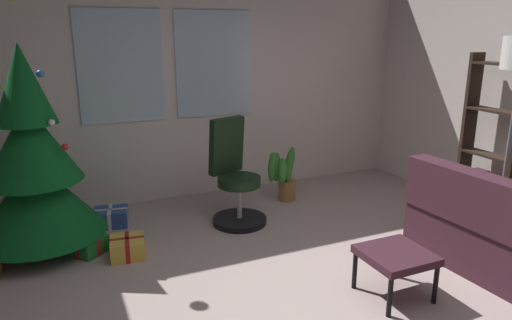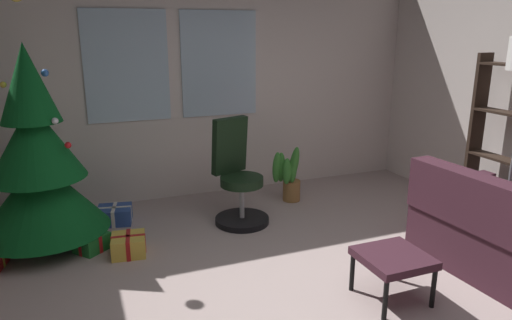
# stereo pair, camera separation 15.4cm
# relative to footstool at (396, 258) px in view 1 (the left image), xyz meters

# --- Properties ---
(ground_plane) EXTENTS (5.24, 5.50, 0.10)m
(ground_plane) POSITION_rel_footstool_xyz_m (-0.57, 0.05, -0.36)
(ground_plane) COLOR #AB9692
(wall_back_with_windows) EXTENTS (5.24, 0.12, 2.84)m
(wall_back_with_windows) POSITION_rel_footstool_xyz_m (-0.59, 2.84, 1.11)
(wall_back_with_windows) COLOR silver
(wall_back_with_windows) RESTS_ON ground_plane
(footstool) EXTENTS (0.48, 0.47, 0.36)m
(footstool) POSITION_rel_footstool_xyz_m (0.00, 0.00, 0.00)
(footstool) COLOR #3B1D28
(footstool) RESTS_ON ground_plane
(holiday_tree) EXTENTS (1.15, 1.15, 2.28)m
(holiday_tree) POSITION_rel_footstool_xyz_m (-2.42, 1.91, 0.45)
(holiday_tree) COLOR #4C331E
(holiday_tree) RESTS_ON ground_plane
(gift_box_green) EXTENTS (0.35, 0.35, 0.16)m
(gift_box_green) POSITION_rel_footstool_xyz_m (-2.04, 1.65, -0.24)
(gift_box_green) COLOR #1E722D
(gift_box_green) RESTS_ON ground_plane
(gift_box_gold) EXTENTS (0.33, 0.34, 0.18)m
(gift_box_gold) POSITION_rel_footstool_xyz_m (-1.73, 1.46, -0.23)
(gift_box_gold) COLOR gold
(gift_box_gold) RESTS_ON ground_plane
(gift_box_blue) EXTENTS (0.39, 0.36, 0.18)m
(gift_box_blue) POSITION_rel_footstool_xyz_m (-1.78, 2.24, -0.23)
(gift_box_blue) COLOR #2D4C99
(gift_box_blue) RESTS_ON ground_plane
(office_chair) EXTENTS (0.56, 0.59, 1.09)m
(office_chair) POSITION_rel_footstool_xyz_m (-0.57, 1.80, 0.11)
(office_chair) COLOR black
(office_chair) RESTS_ON ground_plane
(bookshelf) EXTENTS (0.18, 0.64, 1.72)m
(bookshelf) POSITION_rel_footstool_xyz_m (1.83, 0.79, 0.43)
(bookshelf) COLOR #2E2018
(bookshelf) RESTS_ON ground_plane
(potted_plant) EXTENTS (0.36, 0.30, 0.70)m
(potted_plant) POSITION_rel_footstool_xyz_m (0.16, 2.14, -0.00)
(potted_plant) COLOR olive
(potted_plant) RESTS_ON ground_plane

